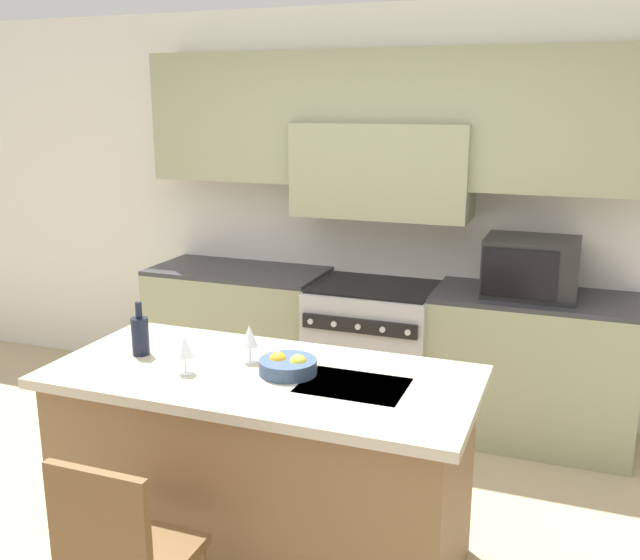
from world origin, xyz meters
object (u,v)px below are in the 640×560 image
at_px(microwave, 531,267).
at_px(island_chair, 121,554).
at_px(wine_bottle, 140,335).
at_px(wine_glass_far, 249,337).
at_px(wine_glass_near, 184,348).
at_px(range_stove, 374,352).
at_px(fruit_bowl, 288,366).

relative_size(microwave, island_chair, 0.61).
bearing_deg(island_chair, wine_bottle, 118.41).
bearing_deg(wine_glass_far, microwave, 56.17).
bearing_deg(microwave, island_chair, -114.83).
xyz_separation_m(microwave, wine_glass_near, (-1.29, -1.85, -0.06)).
xyz_separation_m(microwave, island_chair, (-1.17, -2.52, -0.60)).
bearing_deg(island_chair, microwave, 65.17).
relative_size(microwave, wine_bottle, 2.16).
height_order(range_stove, microwave, microwave).
bearing_deg(wine_glass_near, wine_glass_far, 48.29).
bearing_deg(microwave, range_stove, -178.90).
height_order(microwave, fruit_bowl, microwave).
bearing_deg(fruit_bowl, wine_bottle, -178.55).
bearing_deg(fruit_bowl, wine_glass_near, -159.34).
relative_size(microwave, wine_glass_near, 3.14).
bearing_deg(wine_bottle, range_stove, 69.28).
xyz_separation_m(microwave, fruit_bowl, (-0.87, -1.69, -0.14)).
xyz_separation_m(range_stove, wine_bottle, (-0.64, -1.69, 0.57)).
relative_size(range_stove, wine_glass_far, 5.24).
distance_m(wine_glass_far, fruit_bowl, 0.24).
relative_size(wine_bottle, wine_glass_near, 1.45).
bearing_deg(wine_bottle, wine_glass_far, 9.43).
distance_m(range_stove, fruit_bowl, 1.75).
bearing_deg(island_chair, range_stove, 85.46).
height_order(range_stove, fruit_bowl, fruit_bowl).
bearing_deg(fruit_bowl, island_chair, -109.57).
distance_m(island_chair, wine_glass_far, 1.05).
height_order(island_chair, wine_bottle, wine_bottle).
bearing_deg(wine_bottle, microwave, 46.74).
relative_size(range_stove, fruit_bowl, 3.62).
relative_size(wine_bottle, fruit_bowl, 1.00).
bearing_deg(range_stove, island_chair, -94.54).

